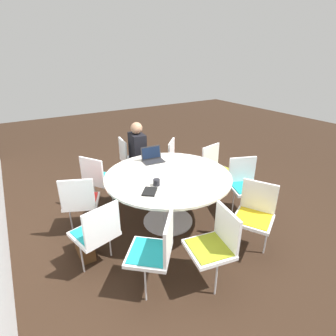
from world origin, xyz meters
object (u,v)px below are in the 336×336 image
at_px(chair_5, 215,242).
at_px(chair_1, 98,177).
at_px(handbag, 84,245).
at_px(spiral_notebook, 150,192).
at_px(chair_2, 80,199).
at_px(chair_6, 255,212).
at_px(chair_4, 156,248).
at_px(chair_0, 130,157).
at_px(chair_7, 245,182).
at_px(chair_3, 97,231).
at_px(chair_8, 216,167).
at_px(laptop, 152,157).
at_px(person_0, 138,150).
at_px(chair_9, 178,160).
at_px(coffee_cup, 157,182).

bearing_deg(chair_5, chair_1, 24.73).
bearing_deg(handbag, spiral_notebook, -107.39).
bearing_deg(chair_2, spiral_notebook, -23.25).
bearing_deg(chair_6, chair_1, 4.86).
bearing_deg(chair_4, chair_2, 56.81).
height_order(chair_0, chair_6, same).
bearing_deg(chair_2, chair_6, -15.34).
relative_size(chair_1, chair_7, 1.00).
height_order(chair_3, chair_8, same).
height_order(chair_0, laptop, laptop).
xyz_separation_m(chair_1, chair_3, (-1.31, 0.45, 0.00)).
bearing_deg(spiral_notebook, chair_5, -162.20).
distance_m(chair_7, handbag, 2.39).
distance_m(chair_1, person_0, 0.88).
xyz_separation_m(chair_2, chair_7, (-0.79, -2.21, 0.00)).
distance_m(chair_6, laptop, 1.67).
distance_m(chair_0, handbag, 2.05).
bearing_deg(chair_7, chair_2, 2.03).
xyz_separation_m(chair_9, spiral_notebook, (-1.18, 1.21, 0.26)).
bearing_deg(coffee_cup, handbag, 82.04).
bearing_deg(chair_0, handbag, -34.54).
distance_m(chair_1, chair_3, 1.38).
bearing_deg(chair_5, spiral_notebook, 29.04).
distance_m(chair_3, handbag, 0.48).
distance_m(laptop, spiral_notebook, 0.98).
xyz_separation_m(chair_0, chair_5, (-2.63, 0.26, 0.00)).
relative_size(chair_4, chair_6, 1.00).
height_order(chair_5, coffee_cup, chair_5).
relative_size(chair_5, spiral_notebook, 3.29).
distance_m(chair_5, coffee_cup, 1.03).
bearing_deg(chair_9, chair_6, 39.73).
relative_size(chair_1, chair_4, 1.00).
height_order(chair_4, chair_5, same).
relative_size(chair_3, coffee_cup, 9.88).
bearing_deg(chair_9, chair_1, -48.71).
bearing_deg(chair_7, chair_8, -70.24).
relative_size(chair_3, chair_7, 1.00).
bearing_deg(handbag, chair_6, -117.20).
bearing_deg(chair_3, laptop, 23.24).
relative_size(chair_8, spiral_notebook, 3.29).
bearing_deg(person_0, laptop, -1.24).
height_order(chair_4, coffee_cup, chair_4).
distance_m(chair_0, coffee_cup, 1.72).
bearing_deg(chair_5, chair_0, 5.65).
relative_size(chair_3, laptop, 2.51).
bearing_deg(chair_2, chair_5, -35.20).
bearing_deg(chair_4, chair_7, -31.91).
bearing_deg(chair_4, coffee_cup, 10.63).
height_order(chair_7, chair_9, same).
xyz_separation_m(chair_7, handbag, (0.32, 2.34, -0.36)).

